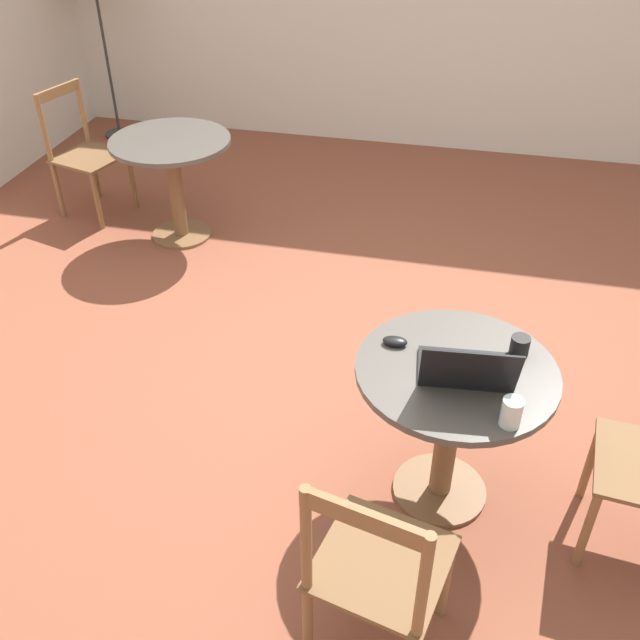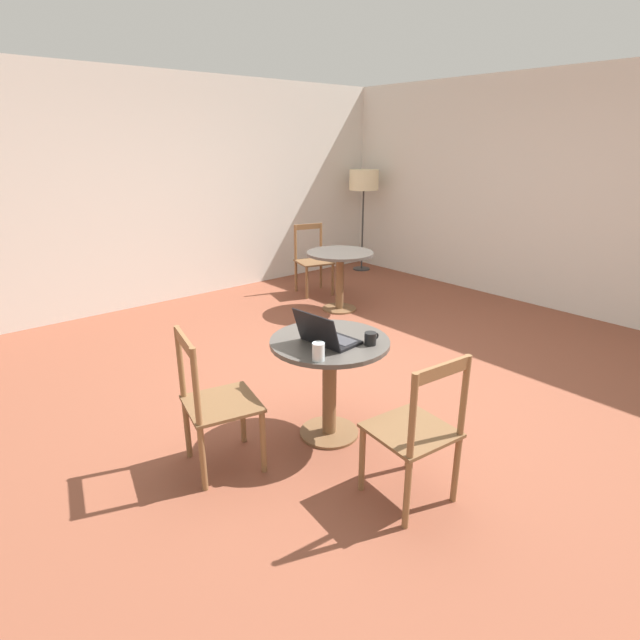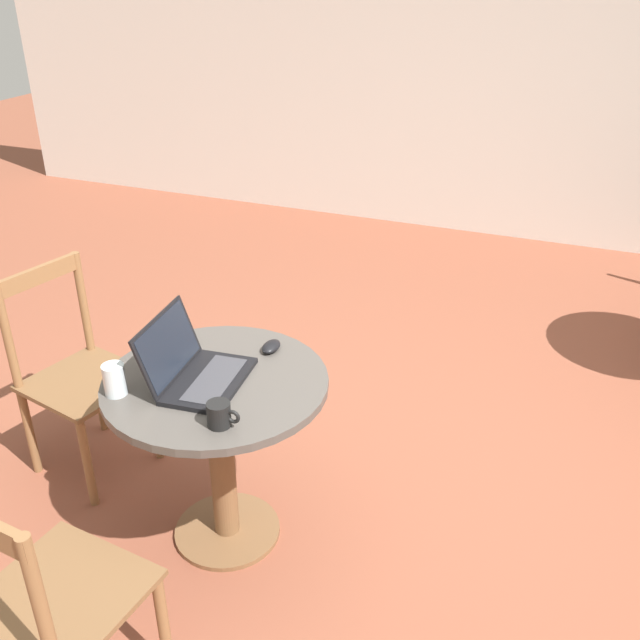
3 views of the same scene
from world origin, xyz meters
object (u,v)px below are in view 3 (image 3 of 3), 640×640
chair_near_left (78,375)px  mug (220,414)px  drinking_glass (115,380)px  cafe_table_near (219,420)px  mouse (271,346)px  laptop (196,369)px  chair_near_front (47,605)px

chair_near_left → mug: chair_near_left is taller
drinking_glass → chair_near_left: bearing=143.7°
cafe_table_near → mouse: mouse is taller
chair_near_left → drinking_glass: size_ratio=8.18×
laptop → mug: 0.28m
chair_near_left → drinking_glass: (0.51, -0.37, 0.32)m
cafe_table_near → chair_near_left: 0.79m
chair_near_left → laptop: (0.72, -0.20, 0.31)m
chair_near_left → chair_near_front: bearing=-55.4°
chair_near_left → laptop: bearing=-15.9°
laptop → mouse: bearing=62.7°
chair_near_left → mouse: (0.86, 0.08, 0.28)m
cafe_table_near → chair_near_front: 0.83m
cafe_table_near → laptop: (-0.05, -0.03, 0.22)m
chair_near_front → chair_near_left: bearing=124.6°
laptop → chair_near_front: bearing=-92.5°
chair_near_front → drinking_glass: chair_near_front is taller
laptop → chair_near_left: bearing=164.1°
chair_near_front → laptop: size_ratio=2.38×
chair_near_left → drinking_glass: 0.70m
mug → drinking_glass: (-0.41, 0.03, 0.01)m
laptop → mouse: size_ratio=3.79×
mouse → chair_near_left: bearing=-174.6°
chair_near_left → drinking_glass: chair_near_left is taller
drinking_glass → chair_near_front: bearing=-74.0°
cafe_table_near → laptop: bearing=-149.5°
cafe_table_near → mug: 0.34m
cafe_table_near → chair_near_left: bearing=167.4°
chair_near_front → laptop: laptop is taller
mouse → laptop: bearing=-117.3°
chair_near_front → chair_near_left: size_ratio=1.00×
mug → chair_near_front: bearing=-111.6°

